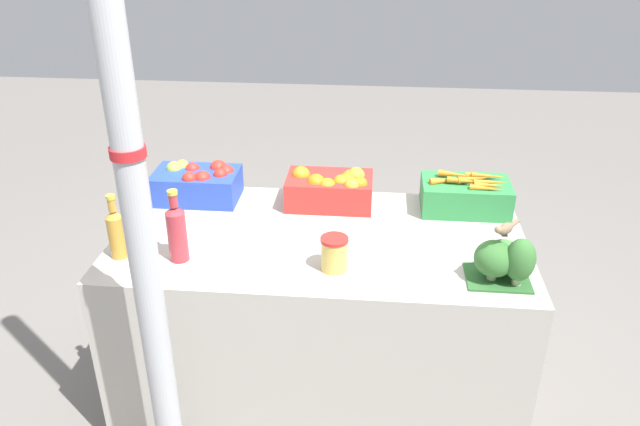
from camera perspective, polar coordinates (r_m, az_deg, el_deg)
name	(u,v)px	position (r m, az deg, el deg)	size (l,w,h in m)	color
ground_plane	(320,385)	(2.92, 0.00, -15.42)	(10.00, 10.00, 0.00)	slate
market_table	(320,315)	(2.67, 0.00, -9.31)	(1.61, 0.85, 0.77)	#B7B2A8
support_pole	(131,174)	(1.80, -16.89, 3.46)	(0.10, 0.10, 2.57)	#B7BABF
apple_crate	(198,183)	(2.79, -11.10, 2.72)	(0.37, 0.23, 0.16)	#2847B7
orange_crate	(331,188)	(2.68, 1.05, 2.28)	(0.37, 0.23, 0.16)	red
carrot_crate	(466,195)	(2.71, 13.19, 1.64)	(0.37, 0.23, 0.16)	#2D8442
broccoli_pile	(502,259)	(2.24, 16.32, -4.09)	(0.22, 0.19, 0.18)	#2D602D
juice_bottle_amber	(116,232)	(2.40, -18.12, -1.66)	(0.06, 0.06, 0.25)	gold
juice_bottle_cloudy	(145,233)	(2.36, -15.74, -1.81)	(0.07, 0.07, 0.24)	beige
juice_bottle_ruby	(177,231)	(2.31, -12.95, -1.65)	(0.07, 0.07, 0.28)	#B2333D
pickle_jar	(334,253)	(2.22, 1.31, -3.72)	(0.10, 0.10, 0.13)	#DBBC56
sparrow_bird	(505,229)	(2.16, 16.52, -1.40)	(0.10, 0.11, 0.05)	#4C3D2D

